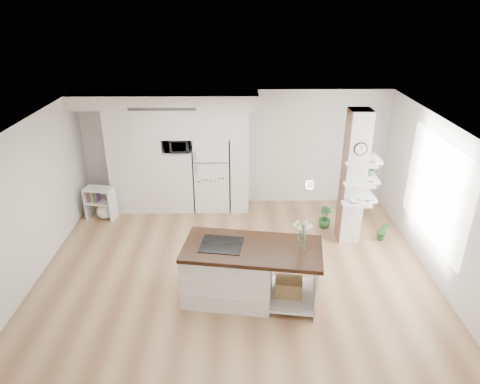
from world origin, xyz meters
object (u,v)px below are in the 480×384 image
object	(u,v)px
floor_plant_a	(383,231)
refrigerator	(212,173)
bookshelf	(102,205)
kitchen_island	(236,271)

from	to	relation	value
floor_plant_a	refrigerator	bearing A→B (deg)	156.25
bookshelf	floor_plant_a	size ratio (longest dim) A/B	1.70
kitchen_island	floor_plant_a	xyz separation A→B (m)	(2.98, 1.77, -0.29)
bookshelf	floor_plant_a	world-z (taller)	bookshelf
bookshelf	floor_plant_a	xyz separation A→B (m)	(5.97, -1.02, -0.10)
refrigerator	floor_plant_a	size ratio (longest dim) A/B	4.08
refrigerator	kitchen_island	world-z (taller)	refrigerator
kitchen_island	floor_plant_a	size ratio (longest dim) A/B	5.37
refrigerator	bookshelf	world-z (taller)	refrigerator
bookshelf	refrigerator	bearing A→B (deg)	22.60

